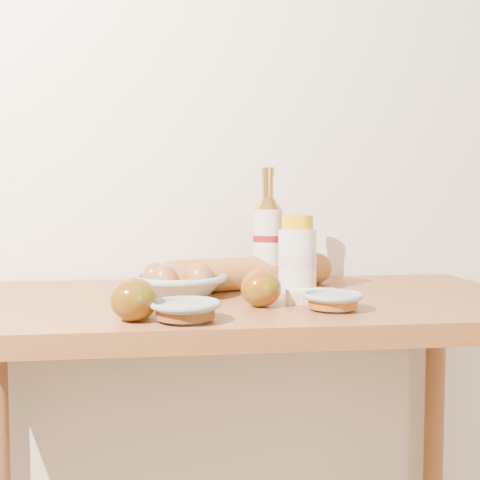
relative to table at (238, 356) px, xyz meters
name	(u,v)px	position (x,y,z in m)	size (l,w,h in m)	color
back_wall	(223,121)	(0.00, 0.33, 0.52)	(3.50, 0.02, 2.60)	silver
table	(238,356)	(0.00, 0.00, 0.00)	(1.20, 0.60, 0.90)	#A16334
bourbon_bottle	(268,239)	(0.08, 0.12, 0.23)	(0.08, 0.08, 0.27)	beige
cream_bottle	(297,256)	(0.14, 0.06, 0.20)	(0.10, 0.10, 0.17)	silver
egg_bowl	(180,282)	(-0.12, 0.03, 0.15)	(0.23, 0.23, 0.07)	#96A49F
baguette	(249,273)	(0.04, 0.10, 0.16)	(0.44, 0.23, 0.07)	#C2813B
apple_yellowgreen	(134,296)	(-0.20, -0.16, 0.16)	(0.08, 0.08, 0.06)	#A18920
apple_redgreen_front	(134,299)	(-0.20, -0.22, 0.16)	(0.09, 0.09, 0.07)	maroon
apple_redgreen_right	(261,288)	(0.03, -0.11, 0.16)	(0.10, 0.10, 0.07)	#991208
sugar_bowl	(185,310)	(-0.12, -0.23, 0.14)	(0.16, 0.16, 0.03)	gray
syrup_bowl	(333,301)	(0.15, -0.16, 0.14)	(0.12, 0.12, 0.03)	gray
butter_stick	(312,296)	(0.13, -0.09, 0.14)	(0.10, 0.04, 0.03)	#FFF7C5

